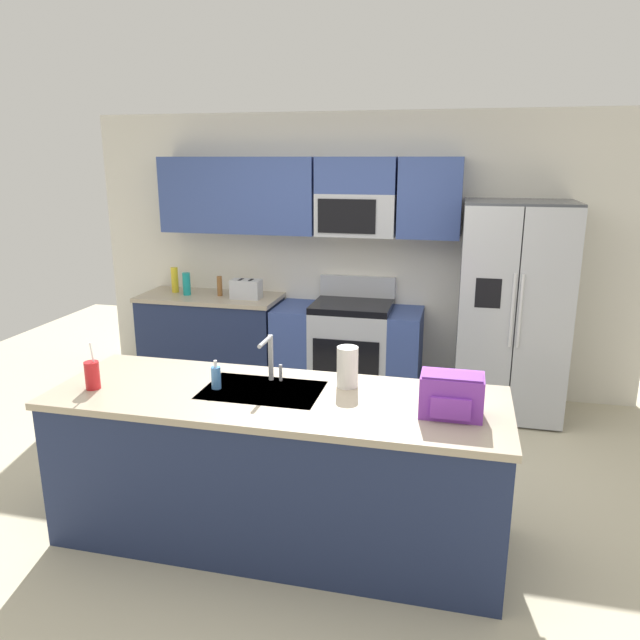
% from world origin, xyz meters
% --- Properties ---
extents(ground_plane, '(9.00, 9.00, 0.00)m').
position_xyz_m(ground_plane, '(0.00, 0.00, 0.00)').
color(ground_plane, beige).
rests_on(ground_plane, ground).
extents(kitchen_wall_unit, '(5.20, 0.43, 2.60)m').
position_xyz_m(kitchen_wall_unit, '(-0.14, 2.08, 1.47)').
color(kitchen_wall_unit, silver).
rests_on(kitchen_wall_unit, ground).
extents(back_counter, '(1.36, 0.63, 0.90)m').
position_xyz_m(back_counter, '(-1.38, 1.80, 0.45)').
color(back_counter, '#1E2A4D').
rests_on(back_counter, ground).
extents(range_oven, '(1.36, 0.61, 1.10)m').
position_xyz_m(range_oven, '(-0.01, 1.80, 0.44)').
color(range_oven, '#B7BABF').
rests_on(range_oven, ground).
extents(refrigerator, '(0.90, 0.76, 1.85)m').
position_xyz_m(refrigerator, '(1.43, 1.73, 0.93)').
color(refrigerator, '#4C4F54').
rests_on(refrigerator, ground).
extents(island_counter, '(2.58, 0.88, 0.90)m').
position_xyz_m(island_counter, '(0.01, -0.49, 0.45)').
color(island_counter, '#1E2A4D').
rests_on(island_counter, ground).
extents(toaster, '(0.28, 0.16, 0.18)m').
position_xyz_m(toaster, '(-0.99, 1.75, 0.99)').
color(toaster, '#B7BABF').
rests_on(toaster, back_counter).
extents(pepper_mill, '(0.05, 0.05, 0.19)m').
position_xyz_m(pepper_mill, '(-1.28, 1.80, 1.00)').
color(pepper_mill, brown).
rests_on(pepper_mill, back_counter).
extents(bottle_teal, '(0.07, 0.07, 0.22)m').
position_xyz_m(bottle_teal, '(-1.60, 1.76, 1.01)').
color(bottle_teal, teal).
rests_on(bottle_teal, back_counter).
extents(bottle_yellow, '(0.07, 0.07, 0.25)m').
position_xyz_m(bottle_yellow, '(-1.77, 1.85, 1.02)').
color(bottle_yellow, yellow).
rests_on(bottle_yellow, back_counter).
extents(sink_faucet, '(0.08, 0.21, 0.28)m').
position_xyz_m(sink_faucet, '(-0.09, -0.30, 1.07)').
color(sink_faucet, '#B7BABF').
rests_on(sink_faucet, island_counter).
extents(drink_cup_red, '(0.08, 0.08, 0.28)m').
position_xyz_m(drink_cup_red, '(-1.05, -0.65, 0.98)').
color(drink_cup_red, red).
rests_on(drink_cup_red, island_counter).
extents(soap_dispenser, '(0.06, 0.06, 0.17)m').
position_xyz_m(soap_dispenser, '(-0.36, -0.48, 0.97)').
color(soap_dispenser, '#4C8CD8').
rests_on(soap_dispenser, island_counter).
extents(paper_towel_roll, '(0.12, 0.12, 0.24)m').
position_xyz_m(paper_towel_roll, '(0.37, -0.27, 1.02)').
color(paper_towel_roll, white).
rests_on(paper_towel_roll, island_counter).
extents(backpack, '(0.32, 0.22, 0.23)m').
position_xyz_m(backpack, '(0.97, -0.55, 1.02)').
color(backpack, purple).
rests_on(backpack, island_counter).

